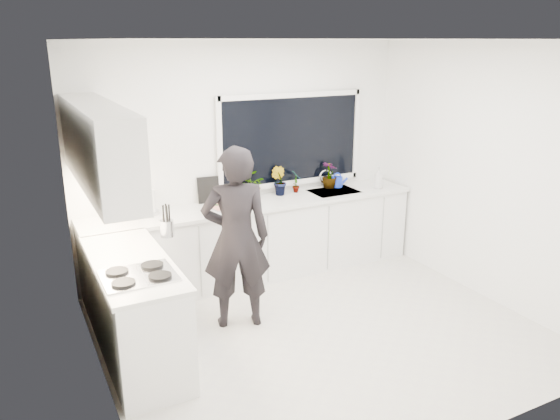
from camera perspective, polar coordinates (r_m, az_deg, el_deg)
floor at (r=5.44m, az=4.23°, el=-12.55°), size 4.00×3.50×0.02m
wall_back at (r=6.42m, az=-3.70°, el=5.21°), size 4.00×0.02×2.70m
wall_left at (r=4.25m, az=-19.20°, el=-2.11°), size 0.02×3.50×2.70m
wall_right at (r=6.18m, az=20.71°, el=3.62°), size 0.02×3.50×2.70m
ceiling at (r=4.72m, az=4.99°, el=17.46°), size 4.00×3.50×0.02m
window at (r=6.61m, az=1.20°, el=7.35°), size 1.80×0.02×1.00m
base_cabinets_back at (r=6.41m, az=-2.43°, el=-3.29°), size 3.92×0.58×0.88m
base_cabinets_left at (r=4.97m, az=-14.86°, el=-10.27°), size 0.58×1.60×0.88m
countertop_back at (r=6.25m, az=-2.44°, el=0.63°), size 3.94×0.62×0.04m
countertop_left at (r=4.78m, az=-15.28°, el=-5.37°), size 0.62×1.60×0.04m
upper_cabinets at (r=4.83m, az=-18.47°, el=6.37°), size 0.34×2.10×0.70m
sink at (r=6.76m, az=5.63°, el=1.57°), size 0.58×0.42×0.14m
faucet at (r=6.88m, az=4.77°, el=3.26°), size 0.03×0.03×0.22m
stovetop at (r=4.45m, az=-14.58°, el=-6.57°), size 0.56×0.48×0.03m
person at (r=5.20m, az=-4.60°, el=-2.98°), size 0.75×0.59×1.79m
pizza_tray at (r=6.10m, az=-5.26°, el=0.47°), size 0.54×0.43×0.03m
pizza at (r=6.09m, az=-5.27°, el=0.63°), size 0.49×0.38×0.01m
watering_can at (r=6.93m, az=5.97°, el=2.95°), size 0.14×0.14×0.13m
paper_towel_roll at (r=5.94m, az=-13.41°, el=0.76°), size 0.15×0.15×0.26m
knife_block at (r=5.93m, az=-15.65°, el=0.38°), size 0.16×0.14×0.22m
utensil_crock at (r=5.25m, az=-11.72°, el=-1.88°), size 0.14×0.14×0.16m
picture_frame_large at (r=6.03m, az=-15.51°, el=0.94°), size 0.22×0.03×0.28m
picture_frame_small at (r=6.25m, az=-7.48°, el=2.12°), size 0.25×0.05×0.30m
herb_plants at (r=6.53m, az=0.21°, el=2.99°), size 1.37×0.36×0.34m
soap_bottles at (r=6.90m, az=10.23°, el=3.24°), size 0.15×0.15×0.28m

